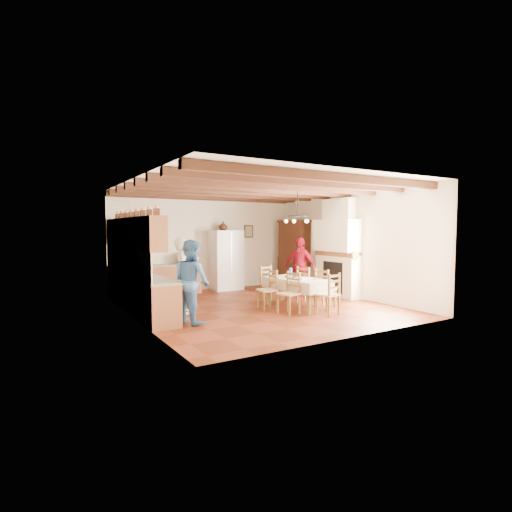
# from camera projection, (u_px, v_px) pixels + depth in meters

# --- Properties ---
(floor) EXTENTS (6.00, 6.50, 0.02)m
(floor) POSITION_uv_depth(u_px,v_px,m) (259.00, 307.00, 9.96)
(floor) COLOR #501F0D
(floor) RESTS_ON ground
(ceiling) EXTENTS (6.00, 6.50, 0.02)m
(ceiling) POSITION_uv_depth(u_px,v_px,m) (259.00, 185.00, 9.75)
(ceiling) COLOR white
(ceiling) RESTS_ON ground
(wall_back) EXTENTS (6.00, 0.02, 3.00)m
(wall_back) POSITION_uv_depth(u_px,v_px,m) (206.00, 243.00, 12.65)
(wall_back) COLOR #EBE2C5
(wall_back) RESTS_ON ground
(wall_front) EXTENTS (6.00, 0.02, 3.00)m
(wall_front) POSITION_uv_depth(u_px,v_px,m) (354.00, 254.00, 7.06)
(wall_front) COLOR #EBE2C5
(wall_front) RESTS_ON ground
(wall_left) EXTENTS (0.02, 6.50, 3.00)m
(wall_left) POSITION_uv_depth(u_px,v_px,m) (135.00, 250.00, 8.32)
(wall_left) COLOR #EBE2C5
(wall_left) RESTS_ON ground
(wall_right) EXTENTS (0.02, 6.50, 3.00)m
(wall_right) POSITION_uv_depth(u_px,v_px,m) (349.00, 244.00, 11.39)
(wall_right) COLOR #EBE2C5
(wall_right) RESTS_ON ground
(ceiling_beams) EXTENTS (6.00, 6.30, 0.16)m
(ceiling_beams) POSITION_uv_depth(u_px,v_px,m) (259.00, 189.00, 9.76)
(ceiling_beams) COLOR #3C2314
(ceiling_beams) RESTS_ON ground
(lower_cabinets_left) EXTENTS (0.60, 4.30, 0.86)m
(lower_cabinets_left) POSITION_uv_depth(u_px,v_px,m) (138.00, 293.00, 9.45)
(lower_cabinets_left) COLOR brown
(lower_cabinets_left) RESTS_ON ground
(lower_cabinets_back) EXTENTS (2.30, 0.60, 0.86)m
(lower_cabinets_back) POSITION_uv_depth(u_px,v_px,m) (161.00, 281.00, 11.67)
(lower_cabinets_back) COLOR brown
(lower_cabinets_back) RESTS_ON ground
(countertop_left) EXTENTS (0.62, 4.30, 0.04)m
(countertop_left) POSITION_uv_depth(u_px,v_px,m) (138.00, 274.00, 9.42)
(countertop_left) COLOR slate
(countertop_left) RESTS_ON lower_cabinets_left
(countertop_back) EXTENTS (2.34, 0.62, 0.04)m
(countertop_back) POSITION_uv_depth(u_px,v_px,m) (161.00, 265.00, 11.64)
(countertop_back) COLOR slate
(countertop_back) RESTS_ON lower_cabinets_back
(backsplash_left) EXTENTS (0.03, 4.30, 0.60)m
(backsplash_left) POSITION_uv_depth(u_px,v_px,m) (125.00, 261.00, 9.25)
(backsplash_left) COLOR silver
(backsplash_left) RESTS_ON ground
(backsplash_back) EXTENTS (2.30, 0.03, 0.60)m
(backsplash_back) POSITION_uv_depth(u_px,v_px,m) (158.00, 254.00, 11.86)
(backsplash_back) COLOR silver
(backsplash_back) RESTS_ON ground
(upper_cabinets) EXTENTS (0.35, 4.20, 0.70)m
(upper_cabinets) POSITION_uv_depth(u_px,v_px,m) (132.00, 233.00, 9.29)
(upper_cabinets) COLOR brown
(upper_cabinets) RESTS_ON ground
(fireplace) EXTENTS (0.56, 1.60, 2.80)m
(fireplace) POSITION_uv_depth(u_px,v_px,m) (336.00, 248.00, 11.42)
(fireplace) COLOR #F0EAC8
(fireplace) RESTS_ON ground
(wall_picture) EXTENTS (0.34, 0.03, 0.42)m
(wall_picture) POSITION_uv_depth(u_px,v_px,m) (249.00, 231.00, 13.39)
(wall_picture) COLOR black
(wall_picture) RESTS_ON ground
(refrigerator) EXTENTS (0.96, 0.79, 1.89)m
(refrigerator) POSITION_uv_depth(u_px,v_px,m) (225.00, 260.00, 12.72)
(refrigerator) COLOR white
(refrigerator) RESTS_ON floor
(hutch) EXTENTS (0.55, 1.24, 2.22)m
(hutch) POSITION_uv_depth(u_px,v_px,m) (294.00, 254.00, 13.24)
(hutch) COLOR #34160D
(hutch) RESTS_ON floor
(dining_table) EXTENTS (1.07, 1.76, 0.73)m
(dining_table) POSITION_uv_depth(u_px,v_px,m) (297.00, 282.00, 9.83)
(dining_table) COLOR silver
(dining_table) RESTS_ON floor
(chandelier) EXTENTS (0.47, 0.47, 0.03)m
(chandelier) POSITION_uv_depth(u_px,v_px,m) (297.00, 216.00, 9.72)
(chandelier) COLOR black
(chandelier) RESTS_ON ground
(chair_left_near) EXTENTS (0.49, 0.50, 0.96)m
(chair_left_near) POSITION_uv_depth(u_px,v_px,m) (289.00, 293.00, 9.12)
(chair_left_near) COLOR brown
(chair_left_near) RESTS_ON floor
(chair_left_far) EXTENTS (0.44, 0.46, 0.96)m
(chair_left_far) POSITION_uv_depth(u_px,v_px,m) (267.00, 289.00, 9.66)
(chair_left_far) COLOR brown
(chair_left_far) RESTS_ON floor
(chair_right_near) EXTENTS (0.50, 0.51, 0.96)m
(chair_right_near) POSITION_uv_depth(u_px,v_px,m) (325.00, 288.00, 9.90)
(chair_right_near) COLOR brown
(chair_right_near) RESTS_ON floor
(chair_right_far) EXTENTS (0.51, 0.52, 0.96)m
(chair_right_far) POSITION_uv_depth(u_px,v_px,m) (307.00, 285.00, 10.48)
(chair_right_far) COLOR brown
(chair_right_far) RESTS_ON floor
(chair_end_near) EXTENTS (0.49, 0.47, 0.96)m
(chair_end_near) POSITION_uv_depth(u_px,v_px,m) (328.00, 294.00, 9.00)
(chair_end_near) COLOR brown
(chair_end_near) RESTS_ON floor
(chair_end_far) EXTENTS (0.49, 0.47, 0.96)m
(chair_end_far) POSITION_uv_depth(u_px,v_px,m) (270.00, 284.00, 10.64)
(chair_end_far) COLOR brown
(chair_end_far) RESTS_ON floor
(person_man) EXTENTS (0.63, 0.75, 1.75)m
(person_man) POSITION_uv_depth(u_px,v_px,m) (183.00, 275.00, 9.15)
(person_man) COLOR beige
(person_man) RESTS_ON floor
(person_woman_blue) EXTENTS (0.82, 0.96, 1.73)m
(person_woman_blue) POSITION_uv_depth(u_px,v_px,m) (192.00, 281.00, 8.23)
(person_woman_blue) COLOR #38639C
(person_woman_blue) RESTS_ON floor
(person_woman_red) EXTENTS (0.75, 1.07, 1.69)m
(person_woman_red) POSITION_uv_depth(u_px,v_px,m) (300.00, 267.00, 11.50)
(person_woman_red) COLOR #A40F25
(person_woman_red) RESTS_ON floor
(microwave) EXTENTS (0.58, 0.41, 0.32)m
(microwave) POSITION_uv_depth(u_px,v_px,m) (188.00, 258.00, 12.05)
(microwave) COLOR silver
(microwave) RESTS_ON countertop_back
(fridge_vase) EXTENTS (0.32, 0.32, 0.29)m
(fridge_vase) POSITION_uv_depth(u_px,v_px,m) (223.00, 226.00, 12.60)
(fridge_vase) COLOR #34160D
(fridge_vase) RESTS_ON refrigerator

